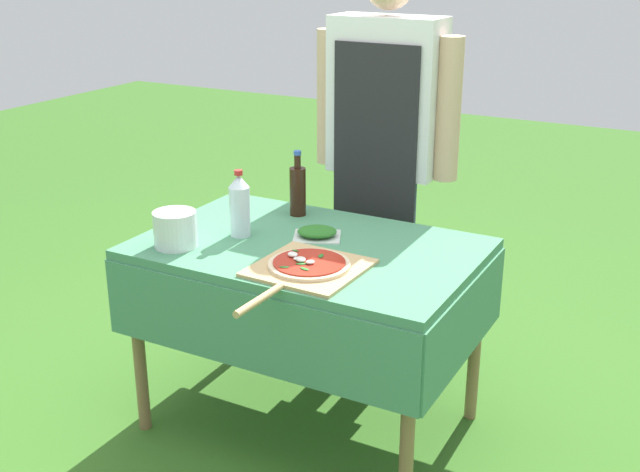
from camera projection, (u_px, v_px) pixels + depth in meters
ground_plane at (309, 422)px, 3.14m from camera, size 12.00×12.00×0.00m
prep_table at (309, 268)px, 2.92m from camera, size 1.22×0.81×0.75m
person_cook at (385, 136)px, 3.33m from camera, size 0.64×0.22×1.71m
pizza_on_peel at (307, 267)px, 2.65m from camera, size 0.36×0.59×0.05m
oil_bottle at (298, 190)px, 3.16m from camera, size 0.06×0.06×0.26m
water_bottle at (240, 205)px, 2.93m from camera, size 0.08×0.08×0.25m
herb_container at (317, 233)px, 2.94m from camera, size 0.22×0.21×0.04m
mixing_tub at (175, 229)px, 2.84m from camera, size 0.15×0.15×0.13m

